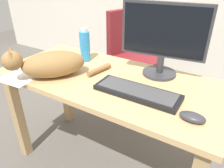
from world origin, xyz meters
TOP-DOWN VIEW (x-y plane):
  - ground_plane at (0.00, 0.00)m, footprint 8.00×8.00m
  - desk at (0.00, 0.00)m, footprint 1.32×0.62m
  - office_chair at (-0.22, 0.77)m, footprint 0.50×0.48m
  - monitor at (0.24, 0.20)m, footprint 0.48×0.20m
  - keyboard at (0.23, -0.08)m, footprint 0.44×0.15m
  - cat at (-0.29, -0.16)m, footprint 0.42×0.48m
  - computer_mouse at (0.52, -0.16)m, footprint 0.11×0.06m
  - paper_sheet at (-0.45, -0.22)m, footprint 0.23×0.31m
  - water_bottle at (-0.27, 0.14)m, footprint 0.07×0.07m

SIDE VIEW (x-z plane):
  - ground_plane at x=0.00m, z-range 0.00..0.00m
  - office_chair at x=-0.22m, z-range -0.06..0.90m
  - desk at x=0.00m, z-range 0.24..0.95m
  - paper_sheet at x=-0.45m, z-range 0.72..0.72m
  - keyboard at x=0.23m, z-range 0.71..0.74m
  - computer_mouse at x=0.52m, z-range 0.72..0.75m
  - cat at x=-0.29m, z-range 0.70..0.89m
  - water_bottle at x=-0.27m, z-range 0.71..0.93m
  - monitor at x=0.24m, z-range 0.73..1.15m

